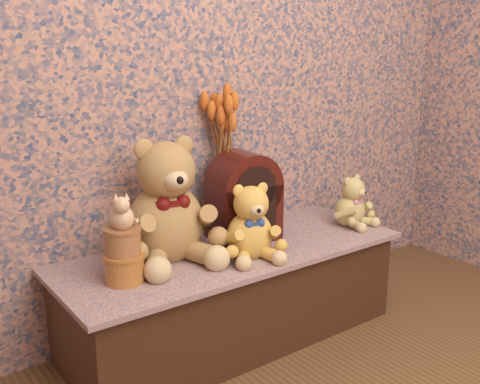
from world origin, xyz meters
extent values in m
cube|color=#334569|center=(0.00, 1.50, 1.30)|extent=(3.00, 0.10, 2.60)
cube|color=#374571|center=(0.00, 1.24, 0.19)|extent=(1.39, 0.54, 0.38)
cylinder|color=tan|center=(0.08, 1.41, 0.48)|extent=(0.14, 0.14, 0.19)
cylinder|color=gold|center=(-0.47, 1.20, 0.43)|extent=(0.14, 0.14, 0.10)
cylinder|color=tan|center=(-0.47, 1.20, 0.52)|extent=(0.14, 0.14, 0.09)
camera|label=1|loc=(-1.18, -0.41, 1.14)|focal=41.09mm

